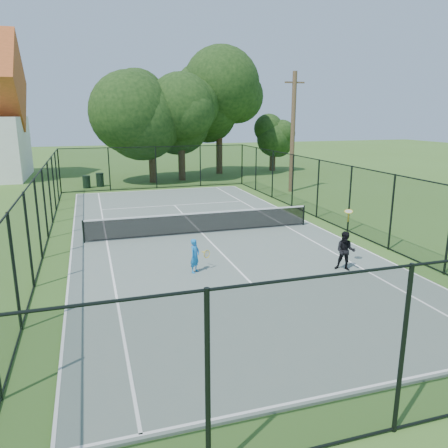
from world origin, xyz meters
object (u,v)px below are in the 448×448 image
object	(u,v)px
player_blue	(195,256)
player_black	(345,251)
trash_bin_right	(100,180)
trash_bin_left	(87,182)
tennis_net	(202,222)
utility_pole	(293,132)

from	to	relation	value
player_blue	player_black	xyz separation A→B (m)	(4.89, -1.30, 0.10)
trash_bin_right	player_blue	distance (m)	19.89
trash_bin_right	player_blue	xyz separation A→B (m)	(2.43, -19.74, 0.13)
trash_bin_right	player_black	xyz separation A→B (m)	(7.32, -21.04, 0.23)
player_blue	player_black	world-z (taller)	player_black
trash_bin_left	trash_bin_right	distance (m)	1.03
trash_bin_left	player_black	xyz separation A→B (m)	(8.27, -20.66, 0.29)
tennis_net	player_black	size ratio (longest dim) A/B	4.98
tennis_net	player_blue	distance (m)	4.92
tennis_net	trash_bin_left	distance (m)	15.44
trash_bin_left	player_blue	bearing A→B (deg)	-80.09
tennis_net	trash_bin_right	size ratio (longest dim) A/B	10.01
tennis_net	player_blue	size ratio (longest dim) A/B	8.73
trash_bin_right	utility_pole	size ratio (longest dim) A/B	0.13
tennis_net	player_black	xyz separation A→B (m)	(3.45, -6.00, 0.16)
utility_pole	player_blue	xyz separation A→B (m)	(-10.11, -13.70, -3.39)
tennis_net	utility_pole	xyz separation A→B (m)	(8.67, 9.00, 3.45)
tennis_net	utility_pole	world-z (taller)	utility_pole
trash_bin_left	trash_bin_right	xyz separation A→B (m)	(0.95, 0.38, 0.05)
player_black	player_blue	bearing A→B (deg)	165.16
utility_pole	trash_bin_left	bearing A→B (deg)	157.22
player_blue	player_black	bearing A→B (deg)	-14.84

